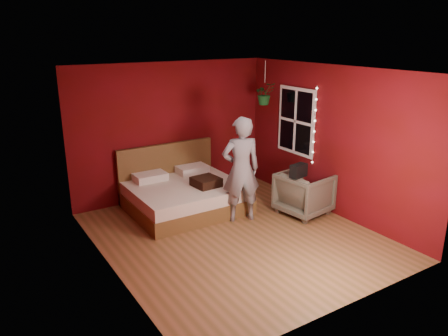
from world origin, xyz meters
TOP-DOWN VIEW (x-y plane):
  - floor at (0.00, 0.00)m, footprint 4.50×4.50m
  - room_walls at (0.00, 0.00)m, footprint 4.04×4.54m
  - window at (1.97, 0.90)m, footprint 0.05×0.97m
  - fairy_lights at (1.94, 0.37)m, footprint 0.04×0.04m
  - bed at (-0.18, 1.46)m, footprint 1.96×1.66m
  - person at (0.43, 0.50)m, footprint 0.76×0.61m
  - armchair at (1.53, 0.11)m, footprint 0.94×0.92m
  - handbag at (1.29, 0.02)m, footprint 0.34×0.21m
  - throw_pillow at (0.11, 1.12)m, footprint 0.47×0.47m
  - hanging_plant at (1.60, 1.43)m, footprint 0.42×0.38m

SIDE VIEW (x-z plane):
  - floor at x=0.00m, z-range 0.00..0.00m
  - bed at x=-0.18m, z-range -0.26..0.82m
  - armchair at x=1.53m, z-range 0.00..0.76m
  - throw_pillow at x=0.11m, z-range 0.49..0.64m
  - handbag at x=1.29m, z-range 0.76..0.98m
  - person at x=0.43m, z-range 0.00..1.81m
  - fairy_lights at x=1.94m, z-range 0.77..2.22m
  - window at x=1.97m, z-range 0.87..2.14m
  - room_walls at x=0.00m, z-range 0.37..2.99m
  - hanging_plant at x=1.60m, z-range 1.57..2.40m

